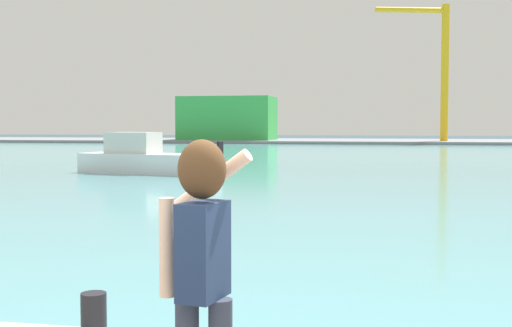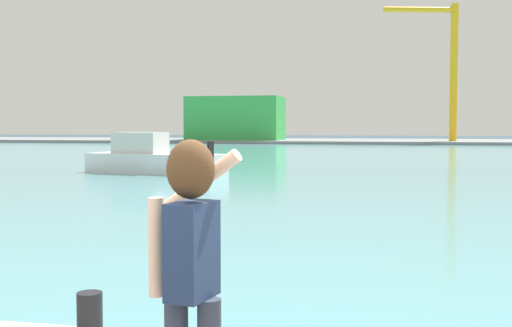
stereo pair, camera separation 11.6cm
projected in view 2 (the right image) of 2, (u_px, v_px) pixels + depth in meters
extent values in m
plane|color=#334751|center=(379.00, 157.00, 52.65)|extent=(220.00, 220.00, 0.00)
cube|color=#599EA8|center=(379.00, 155.00, 54.60)|extent=(140.00, 100.00, 0.02)
cube|color=gray|center=(386.00, 141.00, 93.67)|extent=(140.00, 20.00, 0.40)
cube|color=#1E2D4C|center=(192.00, 250.00, 3.82)|extent=(0.26, 0.37, 0.56)
sphere|color=#E0B293|center=(192.00, 171.00, 3.80)|extent=(0.22, 0.22, 0.22)
ellipsoid|color=#472D19|center=(191.00, 169.00, 3.78)|extent=(0.28, 0.26, 0.34)
cylinder|color=#E0B293|center=(156.00, 247.00, 3.87)|extent=(0.09, 0.09, 0.58)
cylinder|color=#E0B293|center=(202.00, 181.00, 4.02)|extent=(0.53, 0.18, 0.40)
cube|color=black|center=(211.00, 153.00, 4.12)|extent=(0.02, 0.07, 0.14)
cylinder|color=black|center=(90.00, 314.00, 5.74)|extent=(0.22, 0.22, 0.38)
cube|color=white|center=(156.00, 163.00, 33.93)|extent=(7.68, 3.63, 1.02)
cube|color=silver|center=(140.00, 143.00, 34.26)|extent=(2.87, 2.06, 1.08)
cube|color=green|center=(236.00, 118.00, 95.04)|extent=(13.12, 8.11, 6.12)
cylinder|color=yellow|center=(454.00, 73.00, 86.85)|extent=(1.00, 1.00, 17.88)
cylinder|color=yellow|center=(419.00, 10.00, 86.12)|extent=(9.21, 3.10, 0.70)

